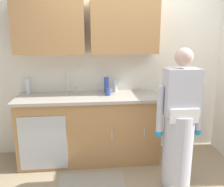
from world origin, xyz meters
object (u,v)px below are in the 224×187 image
(sink, at_px, (70,97))
(knife_on_counter, at_px, (145,97))
(person_at_sink, at_px, (179,130))
(bottle_cleaner_spray, at_px, (28,86))
(bottle_dish_liquid, at_px, (115,86))
(cup_by_sink, at_px, (108,92))
(bottle_water_tall, at_px, (106,85))

(sink, height_order, knife_on_counter, sink)
(person_at_sink, distance_m, bottle_cleaner_spray, 2.12)
(sink, relative_size, knife_on_counter, 2.08)
(bottle_dish_liquid, bearing_deg, cup_by_sink, -120.17)
(sink, relative_size, cup_by_sink, 4.77)
(cup_by_sink, bearing_deg, person_at_sink, -43.56)
(bottle_water_tall, bearing_deg, cup_by_sink, -88.33)
(bottle_dish_liquid, xyz_separation_m, knife_on_counter, (0.36, -0.36, -0.09))
(bottle_water_tall, bearing_deg, person_at_sink, -49.48)
(sink, distance_m, cup_by_sink, 0.52)
(bottle_cleaner_spray, height_order, knife_on_counter, bottle_cleaner_spray)
(bottle_dish_liquid, distance_m, cup_by_sink, 0.25)
(cup_by_sink, bearing_deg, bottle_dish_liquid, 59.83)
(cup_by_sink, bearing_deg, bottle_cleaner_spray, 169.05)
(knife_on_counter, bearing_deg, cup_by_sink, 161.32)
(sink, relative_size, bottle_cleaner_spray, 2.22)
(bottle_cleaner_spray, xyz_separation_m, bottle_water_tall, (1.11, -0.04, -0.00))
(person_at_sink, relative_size, bottle_water_tall, 7.28)
(bottle_water_tall, xyz_separation_m, cup_by_sink, (0.00, -0.17, -0.06))
(person_at_sink, distance_m, knife_on_counter, 0.68)
(sink, bearing_deg, bottle_water_tall, 17.36)
(bottle_dish_liquid, relative_size, knife_on_counter, 0.75)
(person_at_sink, height_order, bottle_cleaner_spray, person_at_sink)
(bottle_cleaner_spray, height_order, cup_by_sink, bottle_cleaner_spray)
(bottle_dish_liquid, distance_m, bottle_water_tall, 0.14)
(bottle_cleaner_spray, bearing_deg, bottle_dish_liquid, -0.13)
(sink, height_order, bottle_cleaner_spray, sink)
(sink, height_order, person_at_sink, person_at_sink)
(person_at_sink, bearing_deg, bottle_water_tall, 130.52)
(bottle_water_tall, distance_m, cup_by_sink, 0.18)
(bottle_cleaner_spray, distance_m, bottle_water_tall, 1.11)
(bottle_dish_liquid, bearing_deg, bottle_water_tall, -161.94)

